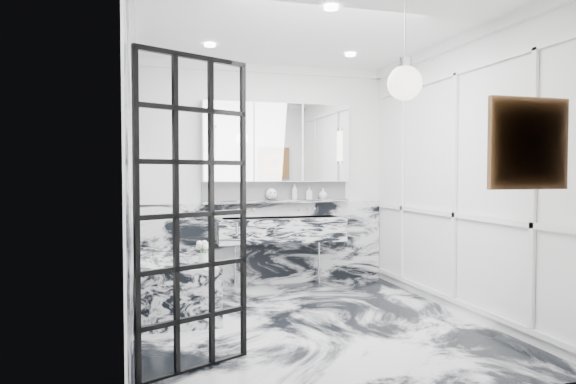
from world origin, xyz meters
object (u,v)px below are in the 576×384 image
object	(u,v)px
crittall_door	(194,215)
bathtub	(176,283)
mirror_cabinet	(277,142)
trough_sink	(281,229)

from	to	relation	value
crittall_door	bathtub	distance (m)	1.95
crittall_door	mirror_cabinet	bearing A→B (deg)	37.48
crittall_door	mirror_cabinet	distance (m)	2.97
mirror_cabinet	crittall_door	bearing A→B (deg)	-116.62
crittall_door	mirror_cabinet	world-z (taller)	mirror_cabinet
crittall_door	trough_sink	world-z (taller)	crittall_door
crittall_door	bathtub	bearing A→B (deg)	65.10
trough_sink	mirror_cabinet	xyz separation A→B (m)	(-0.00, 0.17, 1.09)
trough_sink	crittall_door	bearing A→B (deg)	-118.21
mirror_cabinet	bathtub	size ratio (longest dim) A/B	1.15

